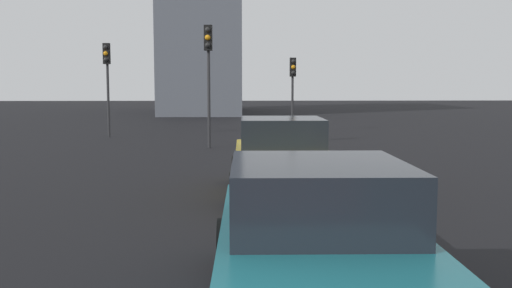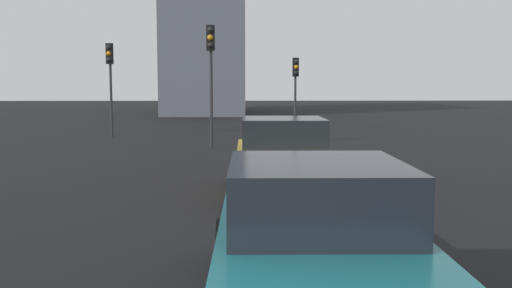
{
  "view_description": "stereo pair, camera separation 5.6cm",
  "coord_description": "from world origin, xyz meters",
  "px_view_note": "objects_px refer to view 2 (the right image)",
  "views": [
    {
      "loc": [
        -2.7,
        -0.58,
        2.29
      ],
      "look_at": [
        5.44,
        -0.88,
        1.45
      ],
      "focal_mm": 40.45,
      "sensor_mm": 36.0,
      "label": 1
    },
    {
      "loc": [
        -2.7,
        -0.64,
        2.29
      ],
      "look_at": [
        5.44,
        -0.88,
        1.45
      ],
      "focal_mm": 40.45,
      "sensor_mm": 36.0,
      "label": 2
    }
  ],
  "objects_px": {
    "traffic_light_near_left": "(211,60)",
    "traffic_light_far_left": "(296,79)",
    "car_yellow_left_lead": "(282,158)",
    "car_teal_left_second": "(314,240)",
    "traffic_light_near_right": "(110,70)"
  },
  "relations": [
    {
      "from": "traffic_light_near_right",
      "to": "traffic_light_far_left",
      "type": "bearing_deg",
      "value": 113.75
    },
    {
      "from": "car_yellow_left_lead",
      "to": "traffic_light_near_right",
      "type": "bearing_deg",
      "value": 26.6
    },
    {
      "from": "traffic_light_near_left",
      "to": "traffic_light_near_right",
      "type": "distance_m",
      "value": 6.6
    },
    {
      "from": "traffic_light_near_right",
      "to": "traffic_light_far_left",
      "type": "relative_size",
      "value": 1.14
    },
    {
      "from": "traffic_light_near_left",
      "to": "traffic_light_near_right",
      "type": "xyz_separation_m",
      "value": [
        4.7,
        4.63,
        -0.22
      ]
    },
    {
      "from": "car_yellow_left_lead",
      "to": "traffic_light_near_left",
      "type": "xyz_separation_m",
      "value": [
        8.82,
        1.91,
        2.38
      ]
    },
    {
      "from": "car_yellow_left_lead",
      "to": "traffic_light_far_left",
      "type": "relative_size",
      "value": 1.15
    },
    {
      "from": "car_yellow_left_lead",
      "to": "traffic_light_near_right",
      "type": "relative_size",
      "value": 1.0
    },
    {
      "from": "traffic_light_near_left",
      "to": "traffic_light_far_left",
      "type": "xyz_separation_m",
      "value": [
        7.0,
        -3.73,
        -0.57
      ]
    },
    {
      "from": "traffic_light_near_left",
      "to": "traffic_light_near_right",
      "type": "height_order",
      "value": "traffic_light_near_left"
    },
    {
      "from": "car_teal_left_second",
      "to": "traffic_light_near_left",
      "type": "distance_m",
      "value": 15.46
    },
    {
      "from": "car_yellow_left_lead",
      "to": "car_teal_left_second",
      "type": "distance_m",
      "value": 6.35
    },
    {
      "from": "traffic_light_near_left",
      "to": "traffic_light_far_left",
      "type": "distance_m",
      "value": 7.95
    },
    {
      "from": "car_teal_left_second",
      "to": "traffic_light_near_right",
      "type": "distance_m",
      "value": 20.99
    },
    {
      "from": "traffic_light_near_left",
      "to": "traffic_light_near_right",
      "type": "bearing_deg",
      "value": -129.52
    }
  ]
}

